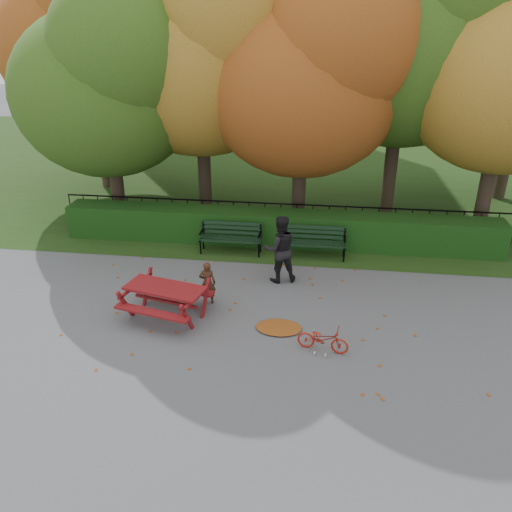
# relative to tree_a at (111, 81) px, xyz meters

# --- Properties ---
(ground) EXTENTS (90.00, 90.00, 0.00)m
(ground) POSITION_rel_tree_a_xyz_m (5.19, -5.58, -4.52)
(ground) COLOR #5E5E62
(ground) RESTS_ON ground
(grass_strip) EXTENTS (90.00, 90.00, 0.00)m
(grass_strip) POSITION_rel_tree_a_xyz_m (5.19, 8.42, -4.52)
(grass_strip) COLOR #1C3C13
(grass_strip) RESTS_ON ground
(building_left) EXTENTS (10.00, 7.00, 15.00)m
(building_left) POSITION_rel_tree_a_xyz_m (-3.81, 20.42, 2.98)
(building_left) COLOR tan
(building_left) RESTS_ON ground
(building_right) EXTENTS (9.00, 6.00, 12.00)m
(building_right) POSITION_rel_tree_a_xyz_m (13.19, 22.42, 1.48)
(building_right) COLOR tan
(building_right) RESTS_ON ground
(hedge) EXTENTS (13.00, 0.90, 1.00)m
(hedge) POSITION_rel_tree_a_xyz_m (5.19, -1.08, -4.02)
(hedge) COLOR black
(hedge) RESTS_ON ground
(iron_fence) EXTENTS (14.00, 0.04, 1.02)m
(iron_fence) POSITION_rel_tree_a_xyz_m (5.19, -0.28, -3.98)
(iron_fence) COLOR black
(iron_fence) RESTS_ON ground
(tree_a) EXTENTS (5.88, 5.60, 7.48)m
(tree_a) POSITION_rel_tree_a_xyz_m (0.00, 0.00, 0.00)
(tree_a) COLOR #2E201A
(tree_a) RESTS_ON ground
(tree_b) EXTENTS (6.72, 6.40, 8.79)m
(tree_b) POSITION_rel_tree_a_xyz_m (2.74, 1.17, 0.88)
(tree_b) COLOR #2E201A
(tree_b) RESTS_ON ground
(tree_c) EXTENTS (6.30, 6.00, 8.00)m
(tree_c) POSITION_rel_tree_a_xyz_m (6.02, 0.38, 0.30)
(tree_c) COLOR #2E201A
(tree_c) RESTS_ON ground
(tree_d) EXTENTS (7.14, 6.80, 9.58)m
(tree_d) POSITION_rel_tree_a_xyz_m (9.07, 1.65, 1.46)
(tree_d) COLOR #2E201A
(tree_d) RESTS_ON ground
(tree_f) EXTENTS (6.93, 6.60, 9.19)m
(tree_f) POSITION_rel_tree_a_xyz_m (-1.94, 3.66, 1.17)
(tree_f) COLOR #2E201A
(tree_f) RESTS_ON ground
(bench_left) EXTENTS (1.80, 0.57, 0.88)m
(bench_left) POSITION_rel_tree_a_xyz_m (3.89, -1.88, -4.00)
(bench_left) COLOR black
(bench_left) RESTS_ON ground
(bench_right) EXTENTS (1.80, 0.57, 0.88)m
(bench_right) POSITION_rel_tree_a_xyz_m (6.29, -1.88, -4.00)
(bench_right) COLOR black
(bench_right) RESTS_ON ground
(picnic_table) EXTENTS (2.06, 1.81, 0.87)m
(picnic_table) POSITION_rel_tree_a_xyz_m (3.06, -5.59, -3.93)
(picnic_table) COLOR maroon
(picnic_table) RESTS_ON ground
(leaf_pile) EXTENTS (1.05, 0.76, 0.07)m
(leaf_pile) POSITION_rel_tree_a_xyz_m (5.64, -5.77, -4.48)
(leaf_pile) COLOR maroon
(leaf_pile) RESTS_ON ground
(leaf_scatter) EXTENTS (9.00, 5.70, 0.01)m
(leaf_scatter) POSITION_rel_tree_a_xyz_m (5.19, -5.28, -4.51)
(leaf_scatter) COLOR maroon
(leaf_scatter) RESTS_ON ground
(child) EXTENTS (0.41, 0.29, 1.07)m
(child) POSITION_rel_tree_a_xyz_m (3.86, -4.86, -3.98)
(child) COLOR #3E2214
(child) RESTS_ON ground
(adult) EXTENTS (1.03, 0.90, 1.78)m
(adult) POSITION_rel_tree_a_xyz_m (5.45, -3.48, -3.63)
(adult) COLOR black
(adult) RESTS_ON ground
(bicycle) EXTENTS (1.10, 0.56, 0.55)m
(bicycle) POSITION_rel_tree_a_xyz_m (6.60, -6.44, -4.24)
(bicycle) COLOR #B21E10
(bicycle) RESTS_ON ground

